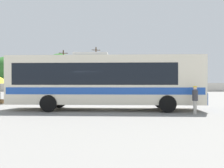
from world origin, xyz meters
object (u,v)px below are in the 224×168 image
Objects in this scene: parked_car_second_red at (74,88)px; utility_pole_far at (96,68)px; roadside_tree_left at (7,68)px; parked_car_leftmost_dark_blue at (41,88)px; vendor_umbrella_secondary_yellow at (1,81)px; coach_bus_cream_blue at (103,80)px; utility_pole_near at (64,70)px; roadside_tree_midleft at (60,65)px; attendant_by_bus_door at (195,98)px; parked_car_third_silver at (109,88)px; parked_car_rightmost_black at (143,88)px.

parked_car_second_red is 9.33m from utility_pole_far.
parked_car_leftmost_dark_blue is at bearing -38.81° from roadside_tree_left.
vendor_umbrella_secondary_yellow reaches higher than parked_car_leftmost_dark_blue.
utility_pole_near is (-9.21, 31.53, 2.32)m from coach_bus_cream_blue.
utility_pole_far reaches higher than vendor_umbrella_secondary_yellow.
roadside_tree_midleft is (-1.68, 30.45, 3.53)m from vendor_umbrella_secondary_yellow.
roadside_tree_left is at bearing 126.96° from attendant_by_bus_door.
parked_car_leftmost_dark_blue reaches higher than parked_car_second_red.
parked_car_third_silver is at bearing -0.87° from parked_car_second_red.
utility_pole_near is 0.91× the size of utility_pole_far.
utility_pole_near reaches higher than vendor_umbrella_secondary_yellow.
roadside_tree_left reaches higher than parked_car_rightmost_black.
roadside_tree_midleft is (-16.66, 9.36, 4.65)m from parked_car_rightmost_black.
roadside_tree_midleft is at bearing 93.15° from vendor_umbrella_secondary_yellow.
roadside_tree_midleft is at bearing 113.30° from attendant_by_bus_door.
vendor_umbrella_secondary_yellow is (-14.27, 6.58, 1.01)m from attendant_by_bus_door.
parked_car_rightmost_black is at bearing 54.60° from vendor_umbrella_secondary_yellow.
roadside_tree_left is at bearing 170.36° from utility_pole_near.
parked_car_third_silver is at bearing 101.30° from attendant_by_bus_door.
coach_bus_cream_blue reaches higher than parked_car_leftmost_dark_blue.
parked_car_rightmost_black is 28.99m from roadside_tree_left.
vendor_umbrella_secondary_yellow is 0.50× the size of parked_car_rightmost_black.
attendant_by_bus_door is at bearing -77.00° from utility_pole_far.
utility_pole_far reaches higher than coach_bus_cream_blue.
utility_pole_far is (3.29, 7.79, 3.92)m from parked_car_second_red.
parked_car_leftmost_dark_blue reaches higher than parked_car_third_silver.
parked_car_leftmost_dark_blue is 12.11m from parked_car_third_silver.
utility_pole_far is (-8.77, 7.22, 3.90)m from parked_car_rightmost_black.
parked_car_third_silver is 1.02× the size of parked_car_rightmost_black.
utility_pole_far reaches higher than parked_car_second_red.
coach_bus_cream_blue is 1.74× the size of roadside_tree_left.
parked_car_third_silver is (-0.07, 24.92, -1.19)m from coach_bus_cream_blue.
coach_bus_cream_blue is 5.82m from attendant_by_bus_door.
parked_car_leftmost_dark_blue is 12.70m from roadside_tree_left.
utility_pole_near reaches higher than roadside_tree_left.
roadside_tree_left reaches higher than coach_bus_cream_blue.
parked_car_rightmost_black is at bearing -21.28° from utility_pole_near.
parked_car_third_silver is (-5.39, 27.00, -0.11)m from attendant_by_bus_door.
attendant_by_bus_door is at bearing -91.48° from parked_car_rightmost_black.
parked_car_third_silver is 9.19m from utility_pole_far.
parked_car_rightmost_black is at bearing 2.75° from parked_car_second_red.
parked_car_second_red is 12.08m from parked_car_rightmost_black.
parked_car_leftmost_dark_blue is 0.91× the size of parked_car_third_silver.
roadside_tree_left is (-21.54, 33.62, 2.70)m from coach_bus_cream_blue.
roadside_tree_midleft is at bearing 6.92° from roadside_tree_left.
parked_car_second_red is 8.06m from utility_pole_near.
vendor_umbrella_secondary_yellow is 0.27× the size of utility_pole_near.
parked_car_rightmost_black is 0.55× the size of utility_pole_near.
parked_car_rightmost_black is (18.16, -0.46, 0.00)m from parked_car_leftmost_dark_blue.
parked_car_rightmost_black is (14.99, 21.09, -1.12)m from vendor_umbrella_secondary_yellow.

